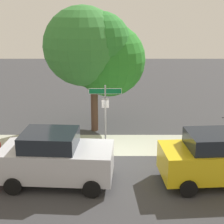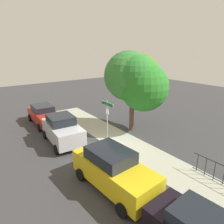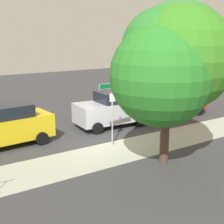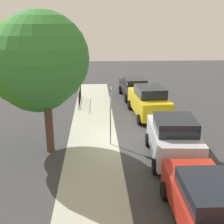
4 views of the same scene
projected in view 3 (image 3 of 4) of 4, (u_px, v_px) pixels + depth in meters
ground_plane at (100, 144)px, 15.37m from camera, size 60.00×60.00×0.00m
sidewalk_strip at (75, 162)px, 13.24m from camera, size 24.00×2.60×0.00m
street_sign at (112, 100)px, 14.77m from camera, size 1.43×0.07×3.16m
shade_tree at (173, 60)px, 12.00m from camera, size 5.26×4.53×6.54m
car_red at (173, 103)px, 20.69m from camera, size 4.60×2.13×1.69m
car_silver at (112, 109)px, 18.24m from camera, size 4.25×2.36×2.03m
car_yellow at (2, 126)px, 14.87m from camera, size 4.82×2.36×2.01m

